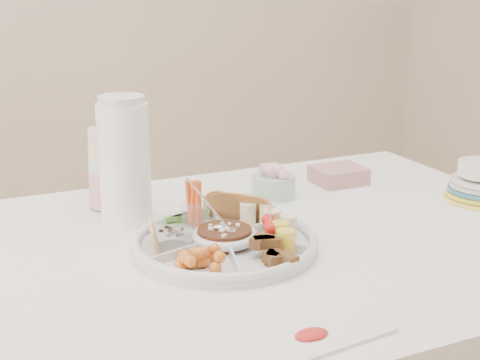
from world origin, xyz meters
name	(u,v)px	position (x,y,z in m)	size (l,w,h in m)	color
party_tray	(225,239)	(-0.04, -0.02, 0.78)	(0.38, 0.38, 0.04)	silver
bean_dip	(225,236)	(-0.04, -0.02, 0.79)	(0.11, 0.11, 0.04)	#4C321D
tortillas	(245,210)	(0.05, 0.07, 0.80)	(0.11, 0.11, 0.06)	#BC7A53
carrot_cucumber	(187,205)	(-0.08, 0.10, 0.82)	(0.12, 0.12, 0.11)	#DF501C
pita_raisins	(161,234)	(-0.17, 0.01, 0.80)	(0.11, 0.11, 0.06)	tan
cherries	(200,257)	(-0.13, -0.12, 0.79)	(0.11, 0.11, 0.04)	#FAA01D
granola_chunks	(268,252)	(0.00, -0.15, 0.79)	(0.11, 0.11, 0.05)	#443319
banana_tomato	(286,219)	(0.09, -0.05, 0.82)	(0.12, 0.12, 0.10)	#FFE288
cup_stack	(103,169)	(-0.20, 0.34, 0.86)	(0.07, 0.07, 0.20)	beige
thermos	(124,160)	(-0.18, 0.21, 0.91)	(0.12, 0.12, 0.30)	white
flower_bowl	(274,181)	(0.21, 0.25, 0.80)	(0.11, 0.11, 0.08)	#8EBCA7
napkin_stack	(338,175)	(0.43, 0.28, 0.78)	(0.13, 0.12, 0.04)	tan
placemat	(294,342)	(-0.09, -0.41, 0.76)	(0.33, 0.11, 0.01)	white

